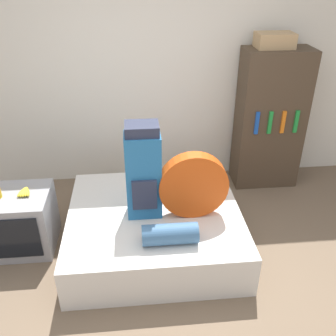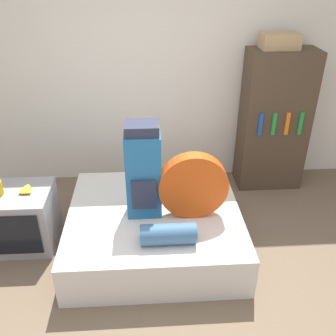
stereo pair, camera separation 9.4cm
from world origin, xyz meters
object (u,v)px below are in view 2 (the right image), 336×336
tent_bag (193,186)px  television (20,218)px  backpack (143,172)px  bookshelf (274,121)px  sleeping_roll (168,234)px  cardboard_box (279,41)px

tent_bag → television: size_ratio=0.97×
backpack → bookshelf: bookshelf is taller
sleeping_roll → backpack: bearing=113.2°
bookshelf → backpack: bearing=-144.3°
television → bookshelf: size_ratio=0.39×
tent_bag → sleeping_roll: bearing=-123.0°
sleeping_roll → bookshelf: bookshelf is taller
tent_bag → backpack: bearing=171.2°
tent_bag → bookshelf: 1.55m
backpack → bookshelf: (1.49, 1.07, -0.02)m
backpack → tent_bag: size_ratio=1.42×
backpack → tent_bag: (0.43, -0.07, -0.12)m
tent_bag → television: tent_bag is taller
television → bookshelf: bookshelf is taller
backpack → sleeping_roll: (0.19, -0.44, -0.34)m
backpack → cardboard_box: (1.43, 1.09, 0.86)m
television → bookshelf: (2.67, 0.95, 0.52)m
cardboard_box → television: bearing=-159.5°
backpack → cardboard_box: 1.99m
tent_bag → sleeping_roll: (-0.24, -0.37, -0.22)m
backpack → sleeping_roll: backpack is taller
backpack → television: size_ratio=1.38×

